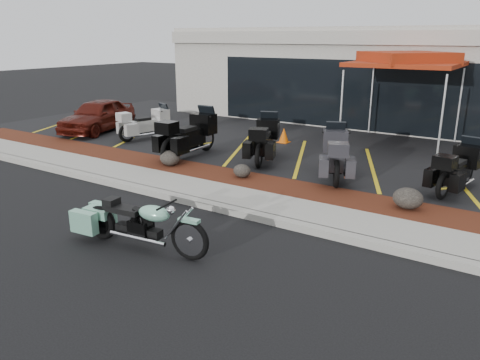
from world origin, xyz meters
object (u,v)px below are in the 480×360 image
Objects in this scene: touring_white at (164,120)px; traffic_cone at (284,135)px; popup_canopy at (407,61)px; parked_car at (97,115)px; hero_cruiser at (190,234)px.

touring_white reaches higher than traffic_cone.
popup_canopy is at bearing -51.13° from touring_white.
parked_car is at bearing 119.52° from touring_white.
traffic_cone is at bearing -55.10° from touring_white.
popup_canopy reaches higher than parked_car.
parked_car reaches higher than hero_cruiser.
popup_canopy reaches higher than traffic_cone.
traffic_cone is 4.58m from popup_canopy.
parked_car is 7.10× the size of traffic_cone.
popup_canopy is at bearing 79.64° from hero_cruiser.
popup_canopy is (3.41, 1.78, 2.49)m from traffic_cone.
traffic_cone is at bearing -170.42° from popup_canopy.
touring_white is at bearing -174.96° from popup_canopy.
hero_cruiser is 10.54m from popup_canopy.
parked_car is (-9.59, 6.34, 0.28)m from hero_cruiser.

